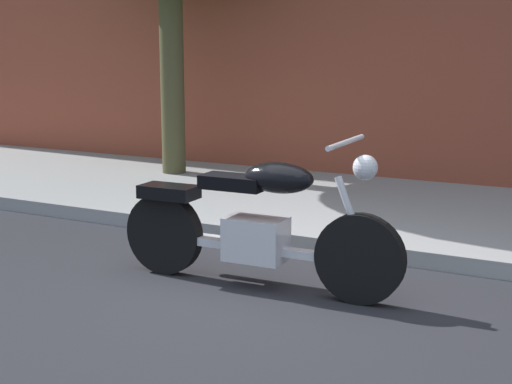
{
  "coord_description": "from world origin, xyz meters",
  "views": [
    {
      "loc": [
        2.09,
        -4.36,
        1.75
      ],
      "look_at": [
        -0.3,
        0.22,
        0.71
      ],
      "focal_mm": 51.46,
      "sensor_mm": 36.0,
      "label": 1
    }
  ],
  "objects": [
    {
      "name": "sidewalk",
      "position": [
        0.0,
        2.77,
        0.07
      ],
      "size": [
        21.52,
        3.1,
        0.14
      ],
      "primitive_type": "cube",
      "color": "#989898",
      "rests_on": "ground"
    },
    {
      "name": "motorcycle",
      "position": [
        -0.31,
        0.22,
        0.47
      ],
      "size": [
        2.21,
        0.7,
        1.13
      ],
      "color": "black",
      "rests_on": "ground"
    },
    {
      "name": "ground_plane",
      "position": [
        0.0,
        0.0,
        0.0
      ],
      "size": [
        60.0,
        60.0,
        0.0
      ],
      "primitive_type": "plane",
      "color": "#28282D"
    }
  ]
}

